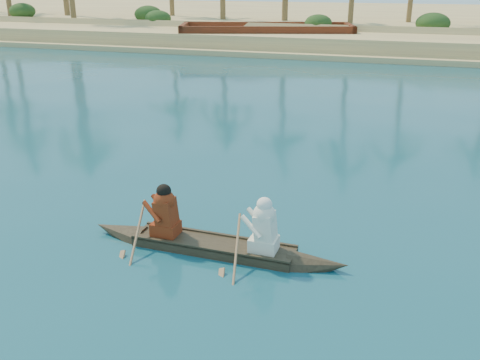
% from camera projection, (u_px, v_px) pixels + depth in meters
% --- Properties ---
extents(ground, '(160.00, 160.00, 0.00)m').
position_uv_depth(ground, '(15.00, 155.00, 16.57)').
color(ground, '#0C3D51').
rests_on(ground, ground).
extents(sandy_embankment, '(150.00, 51.00, 1.50)m').
position_uv_depth(sandy_embankment, '(303.00, 21.00, 58.20)').
color(sandy_embankment, '#E3C980').
rests_on(sandy_embankment, ground).
extents(shrub_cluster, '(100.00, 6.00, 2.40)m').
position_uv_depth(shrub_cluster, '(268.00, 27.00, 44.23)').
color(shrub_cluster, '#1C3413').
rests_on(shrub_cluster, ground).
extents(canoe, '(5.45, 0.89, 1.50)m').
position_uv_depth(canoe, '(213.00, 238.00, 10.70)').
color(canoe, '#3D3221').
rests_on(canoe, ground).
extents(barge_mid, '(13.37, 7.57, 2.12)m').
position_uv_depth(barge_mid, '(266.00, 39.00, 40.09)').
color(barge_mid, '#602414').
rests_on(barge_mid, ground).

